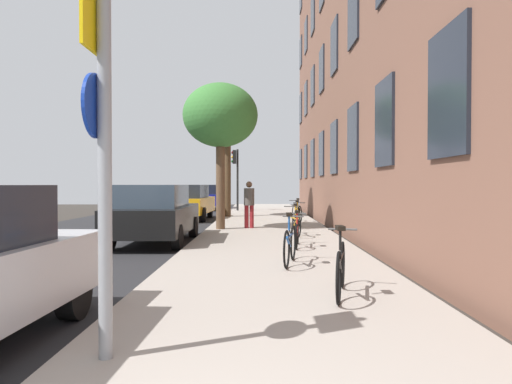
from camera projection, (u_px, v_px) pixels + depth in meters
ground_plane at (170, 230)px, 16.15m from camera, size 41.80×41.80×0.00m
road_asphalt at (112, 230)px, 16.16m from camera, size 7.00×38.00×0.01m
sidewalk at (267, 228)px, 16.12m from camera, size 4.20×38.00×0.12m
sign_post at (102, 139)px, 3.88m from camera, size 0.15×0.60×3.24m
traffic_light at (236, 169)px, 26.32m from camera, size 0.43×0.24×3.59m
tree_near at (220, 117)px, 15.26m from camera, size 2.55×2.55×4.97m
tree_far at (227, 119)px, 21.28m from camera, size 2.65×2.65×5.82m
bicycle_0 at (341, 268)px, 6.10m from camera, size 0.53×1.62×0.97m
bicycle_1 at (290, 244)px, 8.51m from camera, size 0.48×1.63×0.99m
bicycle_2 at (297, 233)px, 10.90m from camera, size 0.42×1.61×0.89m
bicycle_3 at (294, 223)px, 13.30m from camera, size 0.42×1.65×0.96m
bicycle_4 at (298, 217)px, 15.70m from camera, size 0.49×1.64×0.97m
bicycle_5 at (297, 213)px, 18.10m from camera, size 0.42×1.65×0.97m
pedestrian_0 at (249, 201)px, 15.64m from camera, size 0.41×0.41×1.63m
car_1 at (155, 213)px, 12.41m from camera, size 1.92×4.31×1.62m
car_2 at (189, 202)px, 20.74m from camera, size 1.96×4.35×1.62m
car_3 at (207, 197)px, 29.08m from camera, size 1.98×4.21×1.62m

